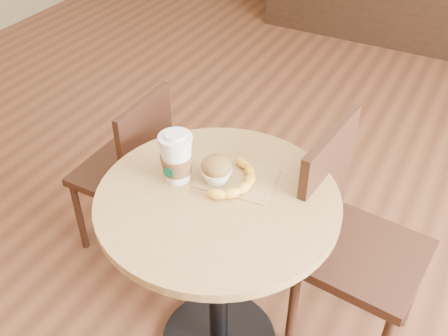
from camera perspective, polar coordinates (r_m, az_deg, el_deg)
name	(u,v)px	position (r m, az deg, el deg)	size (l,w,h in m)	color
cafe_table	(218,242)	(1.72, -0.64, -8.09)	(0.75, 0.75, 0.75)	black
chair_left	(130,168)	(2.24, -10.17, -0.01)	(0.35, 0.35, 0.79)	#361D13
chair_right	(349,239)	(1.87, 13.47, -7.51)	(0.43, 0.43, 0.90)	#361D13
kraft_bag	(237,178)	(1.65, 1.39, -1.13)	(0.24, 0.18, 0.00)	#A68550
coffee_cup	(177,159)	(1.61, -5.19, 0.99)	(0.10, 0.10, 0.17)	white
muffin	(217,169)	(1.61, -0.82, -0.16)	(0.10, 0.10, 0.09)	white
banana	(239,181)	(1.61, 1.61, -1.39)	(0.12, 0.24, 0.03)	yellow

